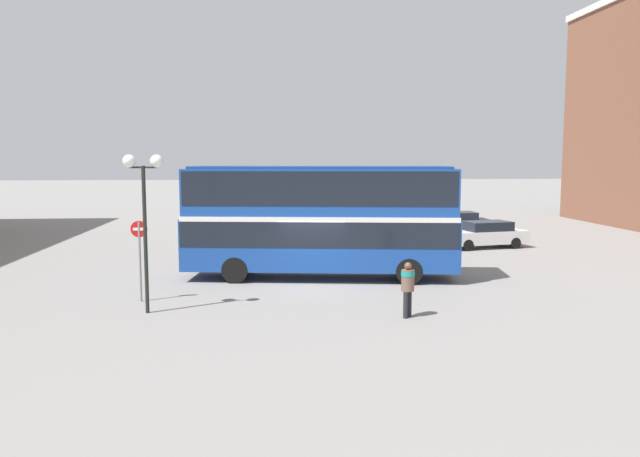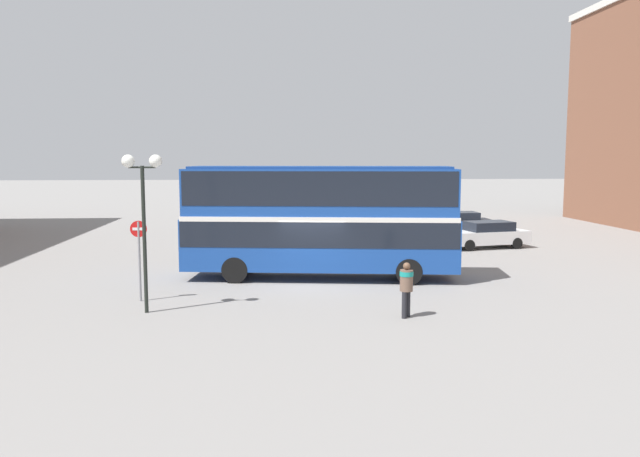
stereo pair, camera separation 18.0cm
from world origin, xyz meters
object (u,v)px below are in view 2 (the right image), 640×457
double_decker_bus (320,215)px  street_lamp_twin_globe (143,187)px  parked_car_kerb_near (458,223)px  pedestrian_foreground (406,284)px  parked_car_side_street (486,235)px  no_entry_sign (139,249)px  parked_car_kerb_far (255,228)px

double_decker_bus → street_lamp_twin_globe: size_ratio=2.24×
parked_car_kerb_near → street_lamp_twin_globe: (-16.03, -19.21, 3.26)m
pedestrian_foreground → parked_car_side_street: pedestrian_foreground is taller
pedestrian_foreground → parked_car_kerb_near: bearing=-74.2°
parked_car_kerb_near → parked_car_side_street: size_ratio=0.86×
double_decker_bus → no_entry_sign: bearing=-143.6°
pedestrian_foreground → street_lamp_twin_globe: (-8.14, 1.28, 2.95)m
parked_car_side_street → no_entry_sign: 20.00m
parked_car_kerb_near → no_entry_sign: bearing=46.9°
parked_car_side_street → no_entry_sign: no_entry_sign is taller
double_decker_bus → pedestrian_foreground: bearing=-63.8°
parked_car_kerb_near → street_lamp_twin_globe: street_lamp_twin_globe is taller
pedestrian_foreground → parked_car_kerb_far: pedestrian_foreground is taller
pedestrian_foreground → parked_car_kerb_far: size_ratio=0.38×
parked_car_kerb_far → parked_car_side_street: (12.72, -4.27, -0.02)m
double_decker_bus → parked_car_kerb_near: (10.04, 14.00, -1.88)m
pedestrian_foreground → double_decker_bus: bearing=-34.9°
parked_car_kerb_near → pedestrian_foreground: bearing=69.2°
pedestrian_foreground → no_entry_sign: (-8.66, 2.95, 0.77)m
double_decker_bus → parked_car_side_street: (9.81, 7.97, -1.89)m
parked_car_kerb_far → street_lamp_twin_globe: (-3.08, -17.45, 3.25)m
parked_car_kerb_near → parked_car_kerb_far: 13.08m
double_decker_bus → parked_car_kerb_near: 17.33m
parked_car_kerb_near → parked_car_side_street: parked_car_kerb_near is taller
parked_car_kerb_far → no_entry_sign: no_entry_sign is taller
pedestrian_foreground → parked_car_kerb_near: pedestrian_foreground is taller
double_decker_bus → pedestrian_foreground: size_ratio=6.52×
parked_car_kerb_far → no_entry_sign: (-3.60, -15.78, 1.06)m
double_decker_bus → parked_car_kerb_near: size_ratio=2.63×
parked_car_kerb_near → double_decker_bus: bearing=54.6°
parked_car_kerb_far → parked_car_side_street: bearing=-23.7°
no_entry_sign → street_lamp_twin_globe: bearing=-72.6°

